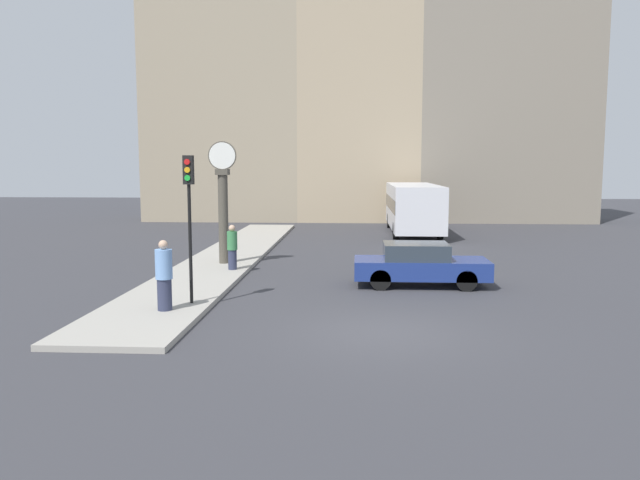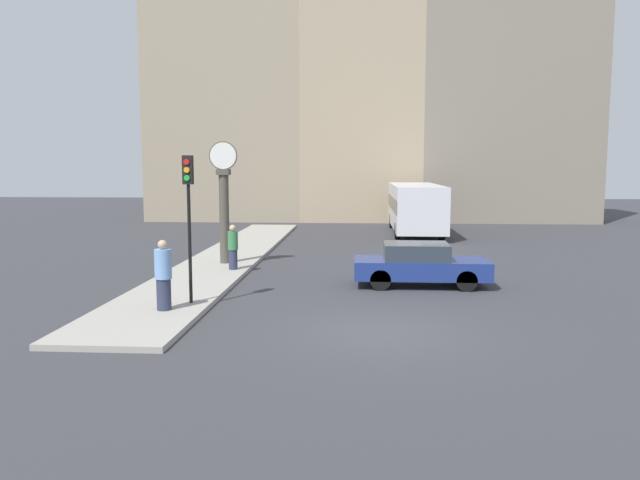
{
  "view_description": "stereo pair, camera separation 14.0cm",
  "coord_description": "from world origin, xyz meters",
  "px_view_note": "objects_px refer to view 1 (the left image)",
  "views": [
    {
      "loc": [
        -0.64,
        -14.12,
        3.82
      ],
      "look_at": [
        -1.76,
        5.04,
        1.53
      ],
      "focal_mm": 35.0,
      "sensor_mm": 36.0,
      "label": 1
    },
    {
      "loc": [
        -0.5,
        -14.12,
        3.82
      ],
      "look_at": [
        -1.76,
        5.04,
        1.53
      ],
      "focal_mm": 35.0,
      "sensor_mm": 36.0,
      "label": 2
    }
  ],
  "objects_px": {
    "sedan_car": "(420,264)",
    "traffic_light_near": "(189,198)",
    "bus_distant": "(413,205)",
    "pedestrian_green_hoodie": "(232,247)",
    "street_clock": "(223,205)",
    "pedestrian_blue_stripe": "(164,276)"
  },
  "relations": [
    {
      "from": "traffic_light_near",
      "to": "street_clock",
      "type": "bearing_deg",
      "value": 94.88
    },
    {
      "from": "pedestrian_green_hoodie",
      "to": "bus_distant",
      "type": "bearing_deg",
      "value": 61.17
    },
    {
      "from": "street_clock",
      "to": "pedestrian_blue_stripe",
      "type": "relative_size",
      "value": 2.54
    },
    {
      "from": "street_clock",
      "to": "pedestrian_blue_stripe",
      "type": "distance_m",
      "value": 7.92
    },
    {
      "from": "pedestrian_blue_stripe",
      "to": "bus_distant",
      "type": "bearing_deg",
      "value": 68.14
    },
    {
      "from": "sedan_car",
      "to": "street_clock",
      "type": "relative_size",
      "value": 0.92
    },
    {
      "from": "traffic_light_near",
      "to": "street_clock",
      "type": "distance_m",
      "value": 6.98
    },
    {
      "from": "traffic_light_near",
      "to": "pedestrian_blue_stripe",
      "type": "relative_size",
      "value": 2.19
    },
    {
      "from": "bus_distant",
      "to": "street_clock",
      "type": "height_order",
      "value": "street_clock"
    },
    {
      "from": "bus_distant",
      "to": "traffic_light_near",
      "type": "distance_m",
      "value": 20.82
    },
    {
      "from": "bus_distant",
      "to": "street_clock",
      "type": "distance_m",
      "value": 14.89
    },
    {
      "from": "bus_distant",
      "to": "street_clock",
      "type": "xyz_separation_m",
      "value": [
        -8.23,
        -12.38,
        0.77
      ]
    },
    {
      "from": "bus_distant",
      "to": "pedestrian_green_hoodie",
      "type": "xyz_separation_m",
      "value": [
        -7.62,
        -13.83,
        -0.65
      ]
    },
    {
      "from": "bus_distant",
      "to": "street_clock",
      "type": "bearing_deg",
      "value": -123.61
    },
    {
      "from": "sedan_car",
      "to": "pedestrian_green_hoodie",
      "type": "xyz_separation_m",
      "value": [
        -6.43,
        1.96,
        0.24
      ]
    },
    {
      "from": "bus_distant",
      "to": "traffic_light_near",
      "type": "height_order",
      "value": "traffic_light_near"
    },
    {
      "from": "bus_distant",
      "to": "pedestrian_blue_stripe",
      "type": "distance_m",
      "value": 21.76
    },
    {
      "from": "sedan_car",
      "to": "traffic_light_near",
      "type": "height_order",
      "value": "traffic_light_near"
    },
    {
      "from": "street_clock",
      "to": "pedestrian_green_hoodie",
      "type": "height_order",
      "value": "street_clock"
    },
    {
      "from": "traffic_light_near",
      "to": "pedestrian_green_hoodie",
      "type": "relative_size",
      "value": 2.47
    },
    {
      "from": "bus_distant",
      "to": "pedestrian_green_hoodie",
      "type": "height_order",
      "value": "bus_distant"
    },
    {
      "from": "traffic_light_near",
      "to": "pedestrian_blue_stripe",
      "type": "bearing_deg",
      "value": -117.83
    }
  ]
}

